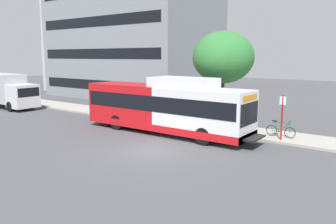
% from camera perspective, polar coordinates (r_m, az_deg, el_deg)
% --- Properties ---
extents(ground_plane, '(120.00, 120.00, 0.00)m').
position_cam_1_polar(ground_plane, '(23.49, -18.25, -3.14)').
color(ground_plane, '#4C4C51').
extents(sidewalk_curb, '(3.00, 56.00, 0.14)m').
position_cam_1_polar(sidewalk_curb, '(26.69, -3.38, -1.04)').
color(sidewalk_curb, '#A8A399').
rests_on(sidewalk_curb, ground).
extents(transit_bus, '(2.58, 12.25, 3.65)m').
position_cam_1_polar(transit_bus, '(21.54, -0.46, 0.85)').
color(transit_bus, white).
rests_on(transit_bus, ground).
extents(bus_stop_sign_pole, '(0.10, 0.36, 2.60)m').
position_cam_1_polar(bus_stop_sign_pole, '(20.30, 18.86, -0.35)').
color(bus_stop_sign_pole, red).
rests_on(bus_stop_sign_pole, sidewalk_curb).
extents(bicycle_parked, '(0.52, 1.76, 1.02)m').
position_cam_1_polar(bicycle_parked, '(21.20, 18.63, -2.94)').
color(bicycle_parked, black).
rests_on(bicycle_parked, sidewalk_curb).
extents(street_tree_near_stop, '(4.24, 4.24, 6.53)m').
position_cam_1_polar(street_tree_near_stop, '(23.78, 9.38, 9.15)').
color(street_tree_near_stop, '#4C3823').
rests_on(street_tree_near_stop, sidewalk_curb).
extents(box_truck_background, '(2.32, 7.01, 3.25)m').
position_cam_1_polar(box_truck_background, '(35.61, -25.66, 3.40)').
color(box_truck_background, silver).
rests_on(box_truck_background, ground).
extents(lattice_comm_tower, '(1.10, 1.10, 30.67)m').
position_cam_1_polar(lattice_comm_tower, '(52.44, -20.44, 14.72)').
color(lattice_comm_tower, '#B7B7BC').
rests_on(lattice_comm_tower, ground).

